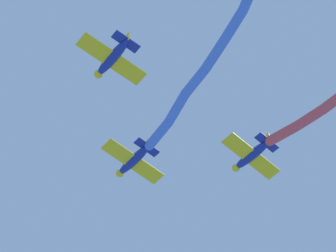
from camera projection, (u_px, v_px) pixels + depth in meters
The scene contains 4 objects.
airplane_lead at pixel (133, 160), 72.73m from camera, with size 6.38×5.30×1.68m.
smoke_trail_lead at pixel (203, 69), 68.01m from camera, with size 8.31×17.86×3.34m.
airplane_left_wing at pixel (112, 58), 66.34m from camera, with size 6.48×5.20×1.68m.
airplane_right_wing at pixel (251, 155), 72.76m from camera, with size 6.29×5.37×1.68m.
Camera 1 is at (-7.05, -47.11, 1.69)m, focal length 81.03 mm.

